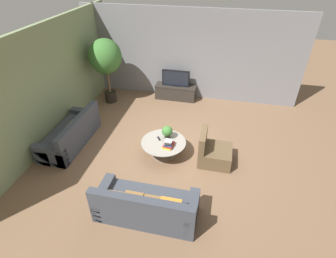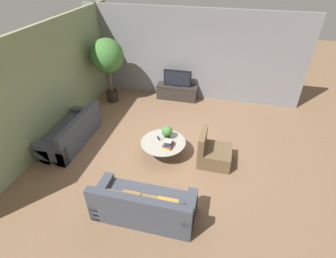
{
  "view_description": "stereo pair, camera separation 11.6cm",
  "coord_description": "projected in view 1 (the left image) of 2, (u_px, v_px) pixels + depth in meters",
  "views": [
    {
      "loc": [
        1.21,
        -5.32,
        4.48
      ],
      "look_at": [
        -0.03,
        0.2,
        0.55
      ],
      "focal_mm": 28.0,
      "sensor_mm": 36.0,
      "label": 1
    },
    {
      "loc": [
        1.33,
        -5.29,
        4.48
      ],
      "look_at": [
        -0.03,
        0.2,
        0.55
      ],
      "focal_mm": 28.0,
      "sensor_mm": 36.0,
      "label": 2
    }
  ],
  "objects": [
    {
      "name": "couch_near_entry",
      "position": [
        146.0,
        206.0,
        5.14
      ],
      "size": [
        2.01,
        0.84,
        0.84
      ],
      "rotation": [
        0.0,
        0.0,
        3.14
      ],
      "color": "#3D424C",
      "rests_on": "ground"
    },
    {
      "name": "armchair_wicker",
      "position": [
        213.0,
        153.0,
        6.52
      ],
      "size": [
        0.8,
        0.76,
        0.86
      ],
      "rotation": [
        0.0,
        0.0,
        1.57
      ],
      "color": "brown",
      "rests_on": "ground"
    },
    {
      "name": "television",
      "position": [
        176.0,
        78.0,
        9.01
      ],
      "size": [
        0.95,
        0.13,
        0.56
      ],
      "color": "black",
      "rests_on": "media_console"
    },
    {
      "name": "media_console",
      "position": [
        176.0,
        92.0,
        9.31
      ],
      "size": [
        1.43,
        0.5,
        0.49
      ],
      "color": "#2D2823",
      "rests_on": "ground"
    },
    {
      "name": "side_wall_left",
      "position": [
        49.0,
        84.0,
        6.92
      ],
      "size": [
        0.12,
        7.4,
        3.0
      ],
      "primitive_type": "cube",
      "color": "gray",
      "rests_on": "ground"
    },
    {
      "name": "coffee_table",
      "position": [
        164.0,
        146.0,
        6.71
      ],
      "size": [
        1.14,
        1.14,
        0.42
      ],
      "color": "#756656",
      "rests_on": "ground"
    },
    {
      "name": "potted_palm_tall",
      "position": [
        105.0,
        58.0,
        8.39
      ],
      "size": [
        1.05,
        1.05,
        2.18
      ],
      "color": "black",
      "rests_on": "ground"
    },
    {
      "name": "remote_black",
      "position": [
        159.0,
        138.0,
        6.74
      ],
      "size": [
        0.12,
        0.15,
        0.02
      ],
      "primitive_type": "cube",
      "rotation": [
        0.0,
        0.0,
        0.61
      ],
      "color": "black",
      "rests_on": "coffee_table"
    },
    {
      "name": "ground_plane",
      "position": [
        167.0,
        150.0,
        7.03
      ],
      "size": [
        24.0,
        24.0,
        0.0
      ],
      "primitive_type": "plane",
      "color": "brown"
    },
    {
      "name": "back_wall_stone",
      "position": [
        189.0,
        55.0,
        8.79
      ],
      "size": [
        7.4,
        0.12,
        3.0
      ],
      "primitive_type": "cube",
      "color": "slate",
      "rests_on": "ground"
    },
    {
      "name": "potted_plant_tabletop",
      "position": [
        167.0,
        132.0,
        6.67
      ],
      "size": [
        0.28,
        0.28,
        0.35
      ],
      "color": "black",
      "rests_on": "coffee_table"
    },
    {
      "name": "couch_by_wall",
      "position": [
        71.0,
        134.0,
        7.13
      ],
      "size": [
        0.84,
        2.02,
        0.84
      ],
      "rotation": [
        0.0,
        0.0,
        -1.57
      ],
      "color": "#3D424C",
      "rests_on": "ground"
    },
    {
      "name": "book_stack",
      "position": [
        168.0,
        144.0,
        6.46
      ],
      "size": [
        0.28,
        0.34,
        0.17
      ],
      "color": "gold",
      "rests_on": "coffee_table"
    }
  ]
}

